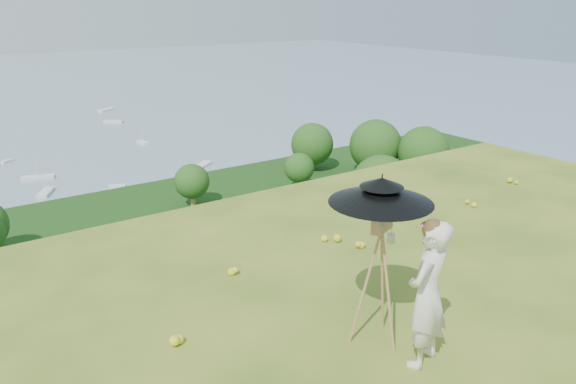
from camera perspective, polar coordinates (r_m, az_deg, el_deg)
shoreline_tier at (r=87.39m, az=-26.90°, el=-10.43°), size 170.00×28.00×8.00m
slope_trees at (r=42.46m, az=-22.58°, el=-8.96°), size 110.00×50.00×6.00m
painter at (r=6.25m, az=13.98°, el=-10.05°), size 0.71×0.58×1.69m
field_easel at (r=6.50m, az=9.24°, el=-8.23°), size 0.85×0.85×1.75m
sun_umbrella at (r=6.16m, az=9.41°, el=-0.93°), size 1.46×1.46×0.62m
painter_cap at (r=5.91m, az=14.59°, el=-3.26°), size 0.29×0.32×0.10m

